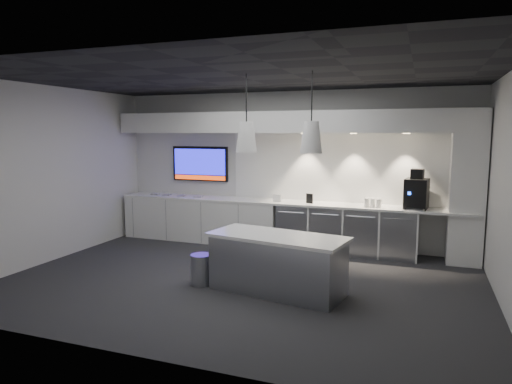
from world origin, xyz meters
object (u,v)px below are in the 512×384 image
at_px(wall_tv, 200,164).
at_px(bin, 201,269).
at_px(island, 277,263).
at_px(coffee_machine, 417,192).

height_order(wall_tv, bin, wall_tv).
bearing_deg(island, wall_tv, 143.50).
distance_m(island, coffee_machine, 3.11).
height_order(island, coffee_machine, coffee_machine).
relative_size(island, bin, 4.53).
xyz_separation_m(wall_tv, coffee_machine, (4.31, -0.25, -0.38)).
bearing_deg(island, bin, -165.96).
relative_size(wall_tv, coffee_machine, 1.82).
xyz_separation_m(wall_tv, island, (2.55, -2.69, -1.15)).
xyz_separation_m(island, coffee_machine, (1.76, 2.44, 0.77)).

